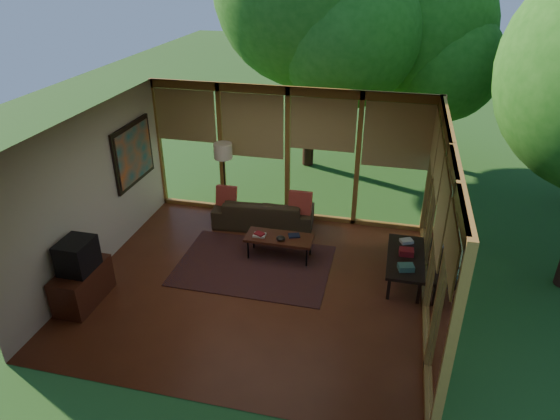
% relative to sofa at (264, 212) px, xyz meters
% --- Properties ---
extents(floor, '(5.50, 5.50, 0.00)m').
position_rel_sofa_xyz_m(floor, '(0.37, -2.00, -0.29)').
color(floor, brown).
rests_on(floor, ground).
extents(ceiling, '(5.50, 5.50, 0.00)m').
position_rel_sofa_xyz_m(ceiling, '(0.37, -2.00, 2.41)').
color(ceiling, white).
rests_on(ceiling, ground).
extents(wall_left, '(0.04, 5.00, 2.70)m').
position_rel_sofa_xyz_m(wall_left, '(-2.38, -2.00, 1.06)').
color(wall_left, beige).
rests_on(wall_left, ground).
extents(wall_front, '(5.50, 0.04, 2.70)m').
position_rel_sofa_xyz_m(wall_front, '(0.37, -4.50, 1.06)').
color(wall_front, beige).
rests_on(wall_front, ground).
extents(window_wall_back, '(5.50, 0.12, 2.70)m').
position_rel_sofa_xyz_m(window_wall_back, '(0.37, 0.50, 1.06)').
color(window_wall_back, olive).
rests_on(window_wall_back, ground).
extents(window_wall_right, '(0.12, 5.00, 2.70)m').
position_rel_sofa_xyz_m(window_wall_right, '(3.12, -2.00, 1.06)').
color(window_wall_right, olive).
rests_on(window_wall_right, ground).
extents(tree_ne, '(3.81, 3.81, 5.20)m').
position_rel_sofa_xyz_m(tree_ne, '(2.57, 4.47, 3.00)').
color(tree_ne, '#321B12').
rests_on(tree_ne, ground).
extents(rug, '(2.65, 1.88, 0.01)m').
position_rel_sofa_xyz_m(rug, '(0.21, -1.46, -0.28)').
color(rug, maroon).
rests_on(rug, floor).
extents(sofa, '(2.03, 0.94, 0.58)m').
position_rel_sofa_xyz_m(sofa, '(0.00, 0.00, 0.00)').
color(sofa, '#382C1C').
rests_on(sofa, floor).
extents(pillow_left, '(0.40, 0.21, 0.42)m').
position_rel_sofa_xyz_m(pillow_left, '(-0.75, -0.05, 0.29)').
color(pillow_left, maroon).
rests_on(pillow_left, sofa).
extents(pillow_right, '(0.44, 0.24, 0.46)m').
position_rel_sofa_xyz_m(pillow_right, '(0.75, -0.05, 0.31)').
color(pillow_right, maroon).
rests_on(pillow_right, sofa).
extents(ct_book_lower, '(0.22, 0.17, 0.03)m').
position_rel_sofa_xyz_m(ct_book_lower, '(0.23, -1.15, 0.15)').
color(ct_book_lower, '#B0A9A0').
rests_on(ct_book_lower, coffee_table).
extents(ct_book_upper, '(0.21, 0.19, 0.03)m').
position_rel_sofa_xyz_m(ct_book_upper, '(0.23, -1.15, 0.18)').
color(ct_book_upper, maroon).
rests_on(ct_book_upper, coffee_table).
extents(ct_book_side, '(0.24, 0.21, 0.03)m').
position_rel_sofa_xyz_m(ct_book_side, '(0.83, -1.02, 0.15)').
color(ct_book_side, black).
rests_on(ct_book_side, coffee_table).
extents(ct_bowl, '(0.16, 0.16, 0.07)m').
position_rel_sofa_xyz_m(ct_bowl, '(0.63, -1.20, 0.17)').
color(ct_bowl, black).
rests_on(ct_bowl, coffee_table).
extents(media_cabinet, '(0.50, 1.00, 0.60)m').
position_rel_sofa_xyz_m(media_cabinet, '(-2.10, -3.04, 0.01)').
color(media_cabinet, '#4C2114').
rests_on(media_cabinet, floor).
extents(television, '(0.45, 0.55, 0.50)m').
position_rel_sofa_xyz_m(television, '(-2.08, -3.04, 0.56)').
color(television, black).
rests_on(television, media_cabinet).
extents(console_book_a, '(0.28, 0.23, 0.09)m').
position_rel_sofa_xyz_m(console_book_a, '(2.77, -1.68, 0.21)').
color(console_book_a, '#376159').
rests_on(console_book_a, side_console).
extents(console_book_b, '(0.24, 0.18, 0.11)m').
position_rel_sofa_xyz_m(console_book_b, '(2.77, -1.23, 0.22)').
color(console_book_b, maroon).
rests_on(console_book_b, side_console).
extents(console_book_c, '(0.25, 0.22, 0.06)m').
position_rel_sofa_xyz_m(console_book_c, '(2.77, -0.83, 0.20)').
color(console_book_c, '#B0A9A0').
rests_on(console_book_c, side_console).
extents(floor_lamp, '(0.36, 0.36, 1.65)m').
position_rel_sofa_xyz_m(floor_lamp, '(-0.80, 0.04, 1.12)').
color(floor_lamp, black).
rests_on(floor_lamp, floor).
extents(coffee_table, '(1.20, 0.50, 0.43)m').
position_rel_sofa_xyz_m(coffee_table, '(0.58, -1.10, 0.10)').
color(coffee_table, '#4C2114').
rests_on(coffee_table, floor).
extents(side_console, '(0.60, 1.40, 0.46)m').
position_rel_sofa_xyz_m(side_console, '(2.77, -1.28, 0.12)').
color(side_console, black).
rests_on(side_console, floor).
extents(wall_painting, '(0.06, 1.35, 1.15)m').
position_rel_sofa_xyz_m(wall_painting, '(-2.34, -0.60, 1.26)').
color(wall_painting, black).
rests_on(wall_painting, wall_left).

